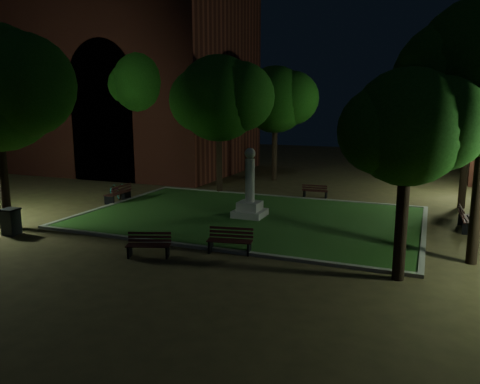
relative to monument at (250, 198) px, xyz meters
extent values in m
plane|color=#473C21|center=(0.00, -2.00, -0.96)|extent=(80.00, 80.00, 0.00)
cube|color=#27521B|center=(0.00, 0.00, -0.92)|extent=(15.00, 10.00, 0.08)
cube|color=slate|center=(0.00, -5.10, -0.90)|extent=(15.40, 0.20, 0.12)
cube|color=slate|center=(0.00, 5.10, -0.90)|extent=(15.40, 0.20, 0.12)
cube|color=slate|center=(-7.60, 0.00, -0.90)|extent=(0.20, 10.00, 0.12)
cube|color=slate|center=(7.60, 0.00, -0.90)|extent=(0.20, 10.00, 0.12)
cube|color=#A29D95|center=(0.00, 0.00, -0.73)|extent=(1.40, 1.40, 0.30)
cube|color=#A29D95|center=(0.00, 0.00, -0.38)|extent=(1.00, 1.00, 0.40)
cylinder|color=#A29D95|center=(0.00, 0.00, 0.82)|extent=(0.44, 0.44, 2.00)
sphere|color=#A29D95|center=(0.00, 0.00, 2.07)|extent=(0.50, 0.50, 0.50)
cube|color=#57241A|center=(-16.00, 12.00, 6.54)|extent=(20.00, 12.00, 15.00)
cube|color=black|center=(-13.00, 7.50, 2.54)|extent=(5.00, 3.00, 7.00)
cylinder|color=black|center=(-13.00, 7.50, 6.04)|extent=(5.00, 3.00, 5.00)
plane|color=#EA521C|center=(-13.00, 8.70, 2.54)|extent=(6.30, 0.00, 6.30)
cylinder|color=black|center=(-9.01, -5.56, 1.20)|extent=(0.36, 0.36, 4.32)
sphere|color=#1A5211|center=(-7.70, -5.36, 5.03)|extent=(4.17, 4.17, 4.17)
cylinder|color=black|center=(-3.92, 5.18, 1.07)|extent=(0.36, 0.36, 4.05)
sphere|color=#1A5211|center=(-3.92, 5.18, 4.59)|extent=(4.97, 4.97, 4.97)
sphere|color=#1A5211|center=(-2.68, 5.38, 4.69)|extent=(3.98, 3.98, 3.98)
sphere|color=#1A5211|center=(-4.92, 4.88, 4.49)|extent=(3.73, 3.73, 3.73)
cylinder|color=black|center=(9.27, 6.10, 1.24)|extent=(0.36, 0.36, 4.40)
sphere|color=#1A5211|center=(9.27, 6.10, 4.53)|extent=(3.61, 3.61, 3.61)
sphere|color=#1A5211|center=(8.55, 5.80, 4.43)|extent=(2.71, 2.71, 2.71)
cylinder|color=black|center=(9.13, -3.08, 1.33)|extent=(0.36, 0.36, 4.57)
sphere|color=#1A5211|center=(8.12, -3.38, 5.03)|extent=(3.77, 3.77, 3.77)
cylinder|color=black|center=(6.95, -5.53, 0.83)|extent=(0.36, 0.36, 3.58)
sphere|color=#1A5211|center=(6.95, -5.53, 3.64)|extent=(3.41, 3.41, 3.41)
sphere|color=#1A5211|center=(7.81, -5.33, 3.74)|extent=(2.72, 2.72, 2.72)
sphere|color=#1A5211|center=(6.27, -5.83, 3.54)|extent=(2.55, 2.55, 2.55)
cylinder|color=black|center=(-10.11, 8.00, 1.52)|extent=(0.36, 0.36, 4.95)
sphere|color=#1A5211|center=(-10.11, 8.00, 5.64)|extent=(5.50, 5.50, 5.50)
sphere|color=#1A5211|center=(-8.73, 8.20, 5.74)|extent=(4.40, 4.40, 4.40)
sphere|color=#1A5211|center=(-11.21, 7.70, 5.54)|extent=(4.12, 4.12, 4.12)
cylinder|color=black|center=(-2.35, 10.87, 1.13)|extent=(0.36, 0.36, 4.17)
sphere|color=#1A5211|center=(-2.35, 10.87, 4.56)|extent=(4.50, 4.50, 4.50)
sphere|color=#1A5211|center=(-1.22, 11.07, 4.66)|extent=(3.60, 3.60, 3.60)
sphere|color=#1A5211|center=(-3.25, 10.57, 4.46)|extent=(3.37, 3.37, 3.37)
cylinder|color=black|center=(-12.77, 9.20, 1.07)|extent=(0.12, 0.12, 4.05)
cylinder|color=black|center=(-12.77, 9.20, 3.09)|extent=(0.90, 0.08, 0.08)
sphere|color=#D8FFD8|center=(-13.22, 9.20, 3.09)|extent=(0.28, 0.28, 0.28)
sphere|color=#D8FFD8|center=(-12.32, 9.20, 3.09)|extent=(0.28, 0.28, 0.28)
cylinder|color=black|center=(10.01, 8.66, 1.06)|extent=(0.12, 0.12, 4.04)
cylinder|color=black|center=(10.01, 8.66, 3.08)|extent=(0.90, 0.08, 0.08)
sphere|color=#D8FFD8|center=(9.56, 8.66, 3.08)|extent=(0.28, 0.28, 0.28)
cube|color=black|center=(-1.87, -6.83, -0.75)|extent=(0.24, 0.51, 0.42)
cube|color=black|center=(-0.63, -6.35, -0.75)|extent=(0.24, 0.51, 0.42)
cube|color=black|center=(-1.17, -6.79, -0.53)|extent=(1.45, 0.62, 0.04)
cube|color=black|center=(-1.22, -6.66, -0.53)|extent=(1.45, 0.62, 0.04)
cube|color=black|center=(-1.27, -6.54, -0.53)|extent=(1.45, 0.62, 0.04)
cube|color=black|center=(-1.31, -6.41, -0.53)|extent=(1.45, 0.62, 0.04)
cube|color=black|center=(-1.33, -6.36, -0.43)|extent=(1.44, 0.59, 0.09)
cube|color=black|center=(-1.33, -6.36, -0.30)|extent=(1.44, 0.59, 0.09)
cube|color=black|center=(-1.33, -6.36, -0.17)|extent=(1.44, 0.59, 0.09)
cube|color=black|center=(0.50, -5.25, -0.74)|extent=(0.16, 0.56, 0.44)
cube|color=black|center=(1.89, -4.98, -0.74)|extent=(0.16, 0.56, 0.44)
cube|color=black|center=(1.24, -5.33, -0.50)|extent=(1.60, 0.39, 0.04)
cube|color=black|center=(1.21, -5.19, -0.50)|extent=(1.60, 0.39, 0.04)
cube|color=black|center=(1.19, -5.05, -0.50)|extent=(1.60, 0.39, 0.04)
cube|color=black|center=(1.16, -4.91, -0.50)|extent=(1.60, 0.39, 0.04)
cube|color=black|center=(1.15, -4.86, -0.40)|extent=(1.59, 0.36, 0.10)
cube|color=black|center=(1.15, -4.86, -0.26)|extent=(1.59, 0.36, 0.10)
cube|color=black|center=(1.15, -4.86, -0.12)|extent=(1.59, 0.36, 0.10)
cube|color=black|center=(-7.92, 1.41, -0.72)|extent=(0.60, 0.08, 0.48)
cube|color=black|center=(-7.89, -0.11, -0.72)|extent=(0.60, 0.08, 0.48)
cube|color=black|center=(-8.15, 0.64, -0.47)|extent=(0.13, 1.73, 0.04)
cube|color=black|center=(-8.00, 0.65, -0.47)|extent=(0.13, 1.73, 0.04)
cube|color=black|center=(-7.84, 0.65, -0.47)|extent=(0.13, 1.73, 0.04)
cube|color=black|center=(-7.69, 0.65, -0.47)|extent=(0.13, 1.73, 0.04)
cube|color=black|center=(-7.63, 0.65, -0.36)|extent=(0.10, 1.73, 0.10)
cube|color=black|center=(-7.63, 0.65, -0.21)|extent=(0.10, 1.73, 0.10)
cube|color=black|center=(-7.63, 0.65, -0.06)|extent=(0.10, 1.73, 0.10)
cube|color=black|center=(9.33, 0.67, -0.71)|extent=(0.62, 0.10, 0.49)
cube|color=black|center=(9.25, 2.24, -0.71)|extent=(0.62, 0.10, 0.49)
cube|color=black|center=(9.54, 1.47, -0.45)|extent=(0.19, 1.80, 0.04)
cube|color=black|center=(9.38, 1.46, -0.45)|extent=(0.19, 1.80, 0.04)
cube|color=black|center=(9.22, 1.45, -0.45)|extent=(0.19, 1.80, 0.04)
cube|color=black|center=(9.07, 1.44, -0.45)|extent=(0.19, 1.80, 0.04)
cube|color=black|center=(9.00, 1.44, -0.34)|extent=(0.16, 1.80, 0.11)
cube|color=black|center=(9.00, 1.44, -0.18)|extent=(0.16, 1.80, 0.11)
cube|color=black|center=(9.00, 1.44, -0.02)|extent=(0.16, 1.80, 0.11)
cube|color=black|center=(2.35, 5.87, -0.76)|extent=(0.06, 0.49, 0.39)
cube|color=black|center=(1.11, 5.84, -0.76)|extent=(0.06, 0.49, 0.39)
cube|color=black|center=(1.73, 6.05, -0.56)|extent=(1.42, 0.11, 0.04)
cube|color=black|center=(1.73, 5.92, -0.56)|extent=(1.42, 0.11, 0.04)
cube|color=black|center=(1.73, 5.80, -0.56)|extent=(1.42, 0.11, 0.04)
cube|color=black|center=(1.73, 5.68, -0.56)|extent=(1.42, 0.11, 0.04)
cube|color=black|center=(1.74, 5.62, -0.47)|extent=(1.42, 0.08, 0.09)
cube|color=black|center=(1.74, 5.62, -0.35)|extent=(1.42, 0.08, 0.09)
cube|color=black|center=(1.74, 5.62, -0.22)|extent=(1.42, 0.08, 0.09)
cube|color=black|center=(-8.02, -6.28, -0.45)|extent=(0.61, 0.61, 1.01)
cube|color=black|center=(-8.02, -6.28, 0.09)|extent=(0.68, 0.68, 0.07)
imported|color=black|center=(-8.71, 1.52, -0.53)|extent=(1.66, 1.32, 0.84)
camera|label=1|loc=(7.59, -19.84, 4.32)|focal=35.00mm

